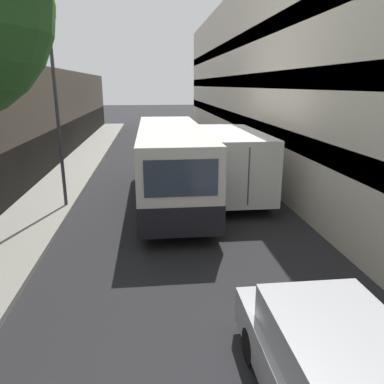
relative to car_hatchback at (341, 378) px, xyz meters
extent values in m
plane|color=#232326|center=(-1.63, 10.78, -0.74)|extent=(150.00, 150.00, 0.00)
cube|color=gray|center=(-6.53, 10.78, -0.66)|extent=(2.25, 60.00, 0.16)
cube|color=black|center=(-8.20, 10.78, 0.35)|extent=(1.08, 60.00, 2.17)
cube|color=beige|center=(3.95, 10.78, 4.26)|extent=(2.40, 60.00, 9.99)
cube|color=#333D47|center=(3.29, 10.78, 1.76)|extent=(1.08, 60.00, 0.70)
cube|color=#333D47|center=(3.29, 10.78, 3.96)|extent=(1.08, 60.00, 0.70)
cube|color=#333D47|center=(3.29, 10.78, 6.16)|extent=(1.08, 60.00, 0.70)
cube|color=#B7B7BC|center=(0.00, 0.08, 0.45)|extent=(1.66, 2.39, 0.56)
cylinder|color=black|center=(-0.87, 1.28, -0.44)|extent=(0.16, 0.60, 0.60)
cylinder|color=black|center=(0.87, 1.28, -0.44)|extent=(0.16, 0.60, 0.60)
cube|color=silver|center=(-1.65, 10.61, 0.95)|extent=(2.41, 9.83, 2.51)
cube|color=black|center=(-1.65, 10.61, 0.13)|extent=(2.44, 9.84, 0.88)
cube|color=#2D3847|center=(-1.65, 10.61, 1.32)|extent=(2.45, 9.04, 0.80)
cube|color=#2D3847|center=(-1.65, 5.69, 1.39)|extent=(1.98, 0.04, 1.01)
cylinder|color=black|center=(-2.71, 13.65, -0.24)|extent=(0.24, 1.00, 1.00)
cylinder|color=black|center=(-0.59, 13.65, -0.24)|extent=(0.24, 1.00, 1.00)
cylinder|color=black|center=(-2.71, 7.56, -0.24)|extent=(0.24, 1.00, 1.00)
cylinder|color=black|center=(-0.59, 7.56, -0.24)|extent=(0.24, 1.00, 1.00)
cube|color=silver|center=(0.77, 14.48, 0.73)|extent=(2.21, 2.15, 2.12)
cube|color=silver|center=(0.77, 10.64, 0.83)|extent=(2.31, 5.53, 2.32)
cube|color=#4C4C4C|center=(0.77, 7.87, 0.83)|extent=(0.05, 0.02, 1.97)
cylinder|color=black|center=(-0.27, 14.48, -0.26)|extent=(0.22, 0.96, 0.96)
cylinder|color=black|center=(1.80, 14.48, -0.26)|extent=(0.22, 0.96, 0.96)
cylinder|color=black|center=(-0.27, 9.12, -0.26)|extent=(0.22, 0.96, 0.96)
cylinder|color=black|center=(1.80, 9.12, -0.26)|extent=(0.22, 0.96, 0.96)
cylinder|color=#38383D|center=(-5.65, 9.96, 2.68)|extent=(0.12, 0.12, 6.51)
cube|color=#38383D|center=(-5.65, 9.96, 6.05)|extent=(0.36, 0.80, 0.24)
camera|label=1|loc=(-2.43, -3.86, 3.76)|focal=35.00mm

